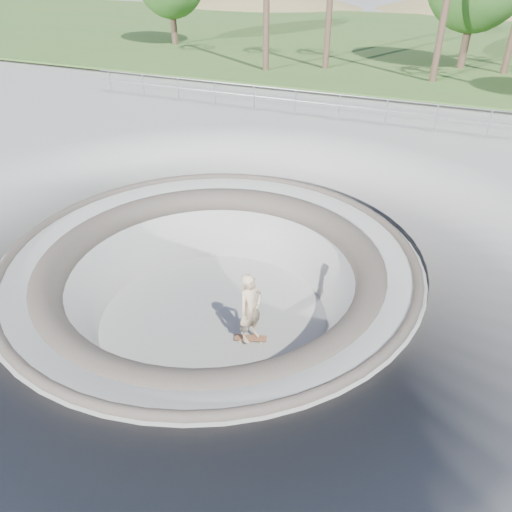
% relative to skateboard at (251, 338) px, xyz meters
% --- Properties ---
extents(ground, '(180.00, 180.00, 0.00)m').
position_rel_skateboard_xyz_m(ground, '(-1.30, 0.53, 1.83)').
color(ground, gray).
rests_on(ground, ground).
extents(skate_bowl, '(14.00, 14.00, 4.10)m').
position_rel_skateboard_xyz_m(skate_bowl, '(-1.30, 0.53, 0.00)').
color(skate_bowl, gray).
rests_on(skate_bowl, ground).
extents(grass_strip, '(180.00, 36.00, 0.12)m').
position_rel_skateboard_xyz_m(grass_strip, '(-1.30, 34.53, 2.05)').
color(grass_strip, '#386126').
rests_on(grass_strip, ground).
extents(distant_hills, '(103.20, 45.00, 28.60)m').
position_rel_skateboard_xyz_m(distant_hills, '(2.48, 57.70, -5.19)').
color(distant_hills, olive).
rests_on(distant_hills, ground).
extents(safety_railing, '(25.00, 0.06, 1.03)m').
position_rel_skateboard_xyz_m(safety_railing, '(-1.30, 12.53, 2.53)').
color(safety_railing, '#919399').
rests_on(safety_railing, ground).
extents(skateboard, '(0.83, 0.47, 0.08)m').
position_rel_skateboard_xyz_m(skateboard, '(0.00, 0.00, 0.00)').
color(skateboard, brown).
rests_on(skateboard, ground).
extents(skater, '(0.67, 0.80, 1.87)m').
position_rel_skateboard_xyz_m(skater, '(0.00, -0.00, 0.95)').
color(skater, '#D3B388').
rests_on(skater, skateboard).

